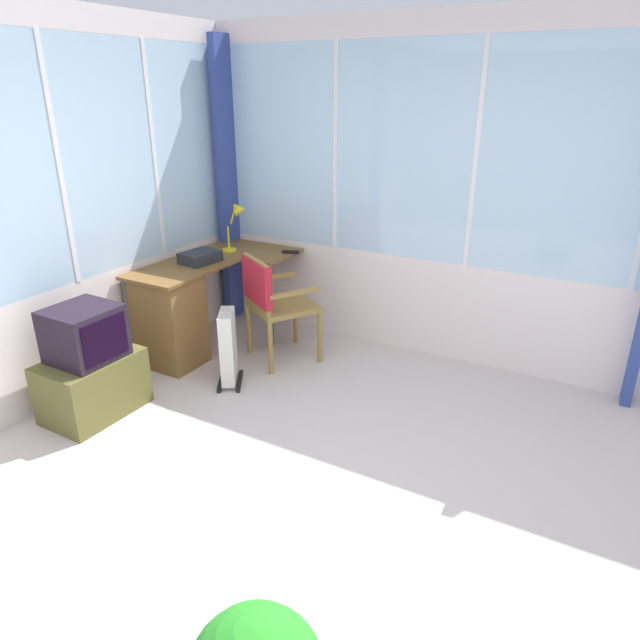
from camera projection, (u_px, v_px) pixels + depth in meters
ground at (333, 524)px, 3.00m from camera, size 5.34×5.61×0.06m
north_window_panel at (5, 224)px, 3.55m from camera, size 4.34×0.07×2.62m
east_window_panel at (473, 201)px, 4.27m from camera, size 0.07×4.61×2.62m
curtain_corner at (228, 187)px, 5.18m from camera, size 0.22×0.07×2.52m
desk at (176, 313)px, 4.59m from camera, size 1.41×0.83×0.76m
desk_lamp at (237, 219)px, 4.95m from camera, size 0.24×0.21×0.42m
tv_remote at (291, 252)px, 4.94m from camera, size 0.09×0.16×0.02m
paper_tray at (200, 257)px, 4.67m from camera, size 0.32×0.26×0.09m
wooden_armchair at (269, 296)px, 4.51m from camera, size 0.66×0.66×0.88m
tv_on_stand at (90, 368)px, 3.84m from camera, size 0.65×0.45×0.78m
space_heater at (229, 347)px, 4.27m from camera, size 0.36×0.31×0.58m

